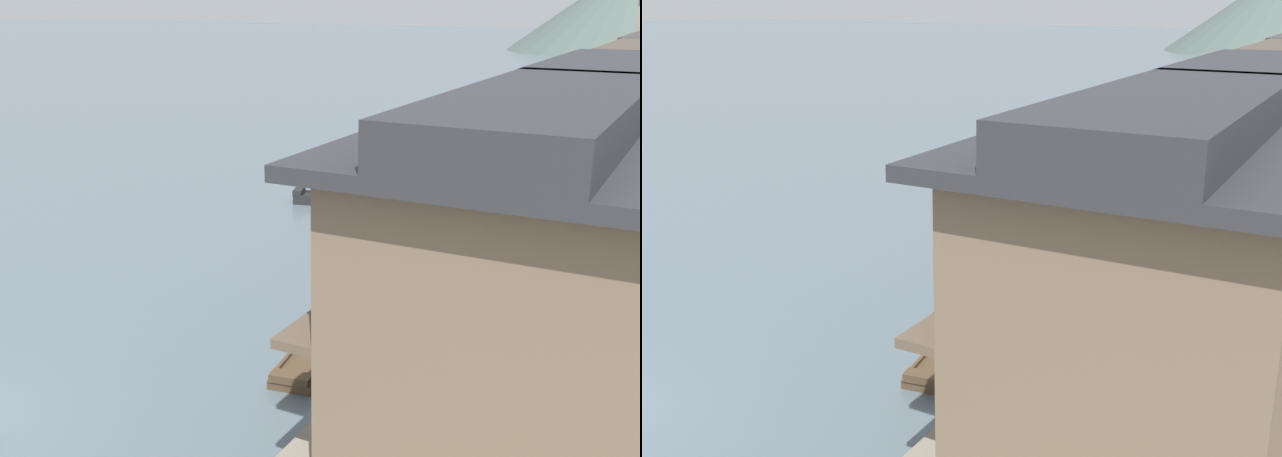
% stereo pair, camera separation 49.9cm
% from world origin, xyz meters
% --- Properties ---
extents(boat_moored_nearest, '(1.55, 5.83, 0.35)m').
position_xyz_m(boat_moored_nearest, '(5.11, 28.13, 0.11)').
color(boat_moored_nearest, brown).
rests_on(boat_moored_nearest, ground).
extents(boat_moored_second, '(1.91, 5.56, 0.69)m').
position_xyz_m(boat_moored_second, '(5.10, 7.47, 0.22)').
color(boat_moored_second, brown).
rests_on(boat_moored_second, ground).
extents(boat_moored_third, '(4.70, 2.71, 0.65)m').
position_xyz_m(boat_moored_third, '(-2.43, 53.24, 0.22)').
color(boat_moored_third, '#423328').
rests_on(boat_moored_third, ground).
extents(boat_moored_far, '(5.84, 2.72, 0.57)m').
position_xyz_m(boat_moored_far, '(0.47, 19.55, 0.18)').
color(boat_moored_far, '#232326').
rests_on(boat_moored_far, ground).
extents(boat_midriver_drifting, '(2.08, 5.71, 0.69)m').
position_xyz_m(boat_midriver_drifting, '(5.72, 37.96, 0.23)').
color(boat_midriver_drifting, '#232326').
rests_on(boat_midriver_drifting, ground).
extents(boat_midriver_upstream, '(5.40, 1.11, 0.74)m').
position_xyz_m(boat_midriver_upstream, '(-1.62, 27.89, 0.24)').
color(boat_midriver_upstream, '#232326').
rests_on(boat_midriver_upstream, ground).
extents(house_waterfront_nearest, '(5.75, 8.06, 6.14)m').
position_xyz_m(house_waterfront_nearest, '(10.50, 4.63, 3.58)').
color(house_waterfront_nearest, '#75604C').
rests_on(house_waterfront_nearest, riverbank_right).
extents(house_waterfront_second, '(5.58, 6.93, 6.14)m').
position_xyz_m(house_waterfront_second, '(10.41, 11.70, 3.59)').
color(house_waterfront_second, brown).
rests_on(house_waterfront_second, riverbank_right).
extents(mooring_post_dock_near, '(0.20, 0.20, 0.88)m').
position_xyz_m(mooring_post_dock_near, '(7.37, 4.01, 1.02)').
color(mooring_post_dock_near, '#473828').
rests_on(mooring_post_dock_near, riverbank_right).
extents(mooring_post_dock_mid, '(0.20, 0.20, 0.80)m').
position_xyz_m(mooring_post_dock_mid, '(7.37, 12.67, 0.99)').
color(mooring_post_dock_mid, '#473828').
rests_on(mooring_post_dock_mid, riverbank_right).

